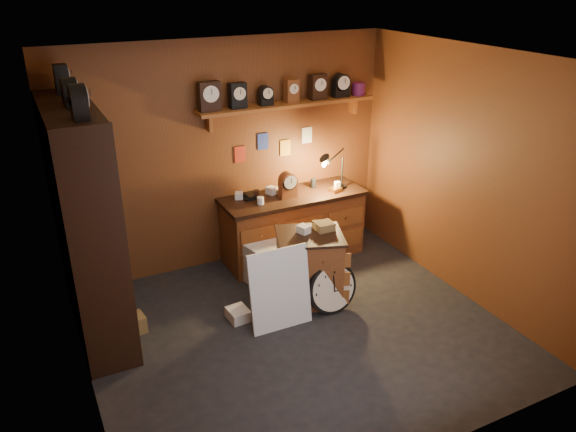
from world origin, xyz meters
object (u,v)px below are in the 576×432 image
at_px(shelving_unit, 82,216).
at_px(big_round_clock, 332,288).
at_px(workbench, 293,223).
at_px(low_cabinet, 309,265).

height_order(shelving_unit, big_round_clock, shelving_unit).
height_order(workbench, big_round_clock, workbench).
relative_size(shelving_unit, low_cabinet, 2.90).
distance_m(shelving_unit, low_cabinet, 2.38).
distance_m(workbench, big_round_clock, 1.31).
xyz_separation_m(workbench, big_round_clock, (-0.19, -1.28, -0.20)).
relative_size(shelving_unit, big_round_clock, 4.56).
xyz_separation_m(low_cabinet, big_round_clock, (0.11, -0.30, -0.16)).
bearing_deg(big_round_clock, workbench, 81.40).
xyz_separation_m(shelving_unit, big_round_clock, (2.29, -0.79, -0.98)).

